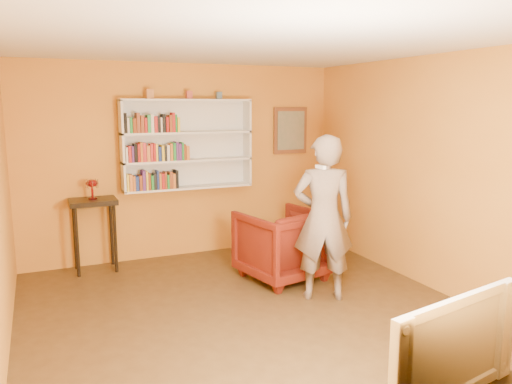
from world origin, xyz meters
TOP-DOWN VIEW (x-y plane):
  - room_shell at (0.00, 0.00)m, footprint 5.30×5.80m
  - bookshelf at (0.00, 2.41)m, footprint 1.80×0.29m
  - books_row_lower at (-0.51, 2.30)m, footprint 0.69×0.19m
  - books_row_middle at (-0.44, 2.30)m, footprint 0.85×0.19m
  - books_row_upper at (-0.50, 2.30)m, footprint 0.73×0.18m
  - ornament_left at (-0.50, 2.35)m, footprint 0.09×0.09m
  - ornament_centre at (0.04, 2.35)m, footprint 0.08×0.08m
  - ornament_right at (0.46, 2.35)m, footprint 0.07×0.07m
  - framed_painting at (1.65, 2.46)m, footprint 0.55×0.05m
  - console_table at (-1.30, 2.25)m, footprint 0.58×0.44m
  - ruby_lustre at (-1.30, 2.25)m, footprint 0.16×0.16m
  - armchair at (0.79, 1.00)m, footprint 1.10×1.12m
  - person at (0.91, 0.26)m, footprint 0.78×0.66m
  - game_remote at (0.74, 0.05)m, footprint 0.04×0.15m
  - television at (0.18, -2.25)m, footprint 1.11×0.34m

SIDE VIEW (x-z plane):
  - armchair at x=0.79m, z-range 0.00..0.87m
  - television at x=0.18m, z-range 0.44..1.08m
  - console_table at x=-1.30m, z-range 0.31..1.26m
  - person at x=0.91m, z-range 0.00..1.83m
  - room_shell at x=0.00m, z-range -0.42..2.46m
  - books_row_lower at x=-0.51m, z-range 0.99..1.26m
  - ruby_lustre at x=-1.30m, z-range 1.00..1.26m
  - books_row_middle at x=-0.44m, z-range 1.38..1.64m
  - game_remote at x=0.74m, z-range 1.49..1.53m
  - bookshelf at x=0.00m, z-range 0.98..2.21m
  - framed_painting at x=1.65m, z-range 1.40..2.10m
  - books_row_upper at x=-0.50m, z-range 1.76..2.02m
  - ornament_right at x=0.46m, z-range 2.21..2.31m
  - ornament_centre at x=0.04m, z-range 2.21..2.32m
  - ornament_left at x=-0.50m, z-range 2.21..2.34m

